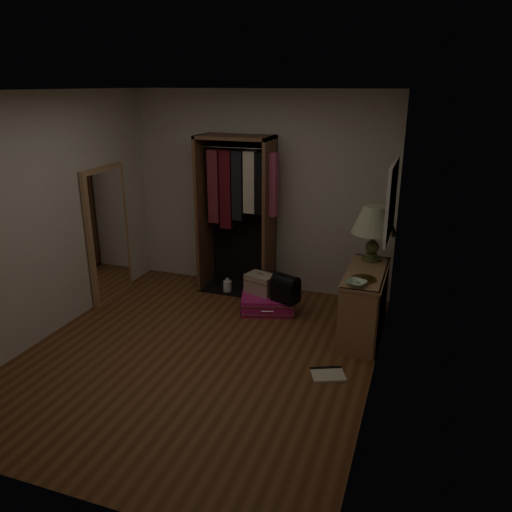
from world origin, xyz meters
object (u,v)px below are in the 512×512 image
Objects in this scene: pink_suitcase at (267,303)px; table_lamp at (374,221)px; console_bookshelf at (364,301)px; train_case at (261,283)px; black_bag at (286,287)px; floor_mirror at (108,234)px; white_jug at (227,286)px; open_wardrobe at (239,201)px.

pink_suitcase is 1.20× the size of table_lamp.
console_bookshelf reaches higher than train_case.
floor_mirror is at bearing -155.38° from black_bag.
black_bag is (2.30, 0.16, -0.48)m from floor_mirror.
white_jug is at bearing 173.46° from table_lamp.
open_wardrobe is at bearing 56.06° from white_jug.
pink_suitcase is 1.84× the size of train_case.
white_jug is at bearing 169.17° from train_case.
console_bookshelf is 3.10× the size of black_bag.
open_wardrobe is (-1.75, 0.73, 0.83)m from console_bookshelf.
console_bookshelf is 1.78× the size of table_lamp.
black_bag is at bearing -32.45° from pink_suitcase.
floor_mirror reaches higher than table_lamp.
open_wardrobe is 2.71× the size of pink_suitcase.
open_wardrobe is 10.38× the size of white_jug.
floor_mirror reaches higher than train_case.
black_bag is (0.25, -0.07, 0.27)m from pink_suitcase.
open_wardrobe is 1.71m from floor_mirror.
pink_suitcase is (0.57, -0.54, -1.12)m from open_wardrobe.
train_case reaches higher than pink_suitcase.
open_wardrobe is 1.80m from table_lamp.
black_bag reaches higher than pink_suitcase.
pink_suitcase is 0.37m from black_bag.
console_bookshelf is 0.95m from black_bag.
black_bag is at bearing -25.25° from white_jug.
train_case is at bearing 179.48° from black_bag.
train_case is at bearing 8.81° from floor_mirror.
table_lamp is (0.00, 0.34, 0.82)m from console_bookshelf.
train_case is (1.94, 0.30, -0.53)m from floor_mirror.
pink_suitcase is 3.83× the size of white_jug.
console_bookshelf is 0.89m from table_lamp.
open_wardrobe reaches higher than floor_mirror.
floor_mirror is 2.20m from pink_suitcase.
console_bookshelf reaches higher than pink_suitcase.
console_bookshelf is 2.07m from open_wardrobe.
train_case is (-0.11, 0.07, 0.22)m from pink_suitcase.
open_wardrobe is 1.37m from pink_suitcase.
train_case is 2.08× the size of white_jug.
open_wardrobe is 1.33m from black_bag.
floor_mirror reaches higher than console_bookshelf.
table_lamp reaches higher than console_bookshelf.
table_lamp reaches higher than black_bag.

